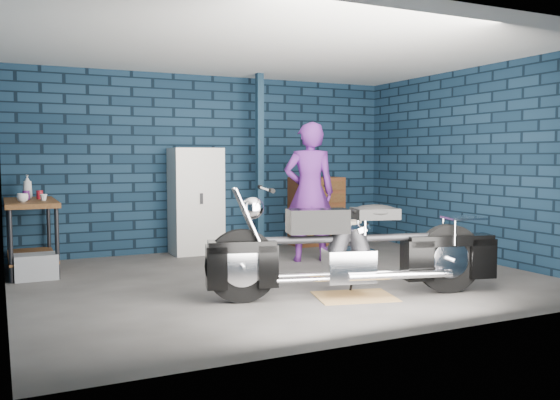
# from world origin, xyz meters

# --- Properties ---
(ground) EXTENTS (6.00, 6.00, 0.00)m
(ground) POSITION_xyz_m (0.00, 0.00, 0.00)
(ground) COLOR #55524F
(ground) RESTS_ON ground
(room_walls) EXTENTS (6.02, 5.01, 2.71)m
(room_walls) POSITION_xyz_m (0.00, 0.55, 1.90)
(room_walls) COLOR #102335
(room_walls) RESTS_ON ground
(support_post) EXTENTS (0.10, 0.10, 2.70)m
(support_post) POSITION_xyz_m (0.55, 1.95, 1.35)
(support_post) COLOR #13293C
(support_post) RESTS_ON ground
(workbench) EXTENTS (0.60, 1.40, 0.91)m
(workbench) POSITION_xyz_m (-2.68, 1.73, 0.46)
(workbench) COLOR brown
(workbench) RESTS_ON ground
(drip_mat) EXTENTS (0.92, 0.78, 0.01)m
(drip_mat) POSITION_xyz_m (0.26, -1.16, 0.00)
(drip_mat) COLOR olive
(drip_mat) RESTS_ON ground
(motorcycle) EXTENTS (2.71, 1.34, 1.15)m
(motorcycle) POSITION_xyz_m (0.26, -1.16, 0.58)
(motorcycle) COLOR black
(motorcycle) RESTS_ON ground
(person) EXTENTS (0.82, 0.68, 1.92)m
(person) POSITION_xyz_m (0.85, 0.92, 0.96)
(person) COLOR #5C217D
(person) RESTS_ON ground
(storage_bin) EXTENTS (0.48, 0.34, 0.30)m
(storage_bin) POSITION_xyz_m (-2.66, 1.23, 0.15)
(storage_bin) COLOR gray
(storage_bin) RESTS_ON ground
(locker) EXTENTS (0.74, 0.53, 1.58)m
(locker) POSITION_xyz_m (-0.37, 2.23, 0.79)
(locker) COLOR silver
(locker) RESTS_ON ground
(tool_chest) EXTENTS (0.84, 0.47, 1.12)m
(tool_chest) POSITION_xyz_m (1.70, 2.23, 0.56)
(tool_chest) COLOR brown
(tool_chest) RESTS_ON ground
(shop_stool) EXTENTS (0.44, 0.44, 0.61)m
(shop_stool) POSITION_xyz_m (1.12, 0.32, 0.31)
(shop_stool) COLOR beige
(shop_stool) RESTS_ON ground
(cup_a) EXTENTS (0.15, 0.15, 0.10)m
(cup_a) POSITION_xyz_m (-2.78, 1.40, 0.96)
(cup_a) COLOR beige
(cup_a) RESTS_ON workbench
(cup_b) EXTENTS (0.10, 0.10, 0.08)m
(cup_b) POSITION_xyz_m (-2.54, 1.53, 0.95)
(cup_b) COLOR beige
(cup_b) RESTS_ON workbench
(mug_purple) EXTENTS (0.09, 0.09, 0.12)m
(mug_purple) POSITION_xyz_m (-2.72, 1.80, 0.97)
(mug_purple) COLOR #551861
(mug_purple) RESTS_ON workbench
(mug_red) EXTENTS (0.09, 0.09, 0.11)m
(mug_red) POSITION_xyz_m (-2.56, 1.87, 0.97)
(mug_red) COLOR maroon
(mug_red) RESTS_ON workbench
(bottle) EXTENTS (0.13, 0.13, 0.31)m
(bottle) POSITION_xyz_m (-2.69, 2.10, 1.06)
(bottle) COLOR gray
(bottle) RESTS_ON workbench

